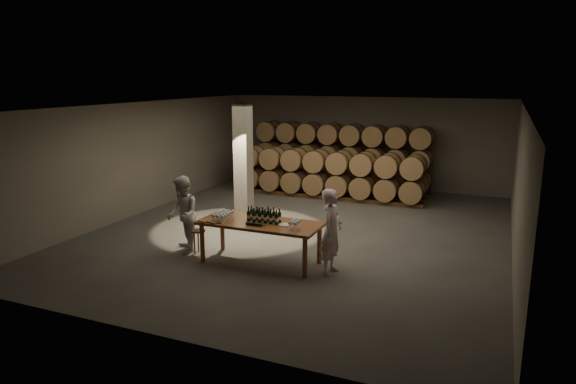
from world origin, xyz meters
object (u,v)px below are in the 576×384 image
at_px(tasting_table, 260,227).
at_px(bottle_cluster, 264,217).
at_px(person_man, 331,232).
at_px(notebook_near, 214,222).
at_px(stool, 198,234).
at_px(plate, 285,225).
at_px(person_woman, 183,215).

xyz_separation_m(tasting_table, bottle_cluster, (0.07, 0.04, 0.22)).
relative_size(bottle_cluster, person_man, 0.42).
distance_m(tasting_table, notebook_near, 0.98).
xyz_separation_m(bottle_cluster, person_man, (1.51, -0.03, -0.14)).
bearing_deg(bottle_cluster, person_man, -1.28).
bearing_deg(stool, plate, -0.01).
xyz_separation_m(plate, person_man, (1.01, 0.02, -0.03)).
distance_m(plate, person_woman, 2.48).
height_order(plate, notebook_near, notebook_near).
xyz_separation_m(bottle_cluster, notebook_near, (-0.95, -0.47, -0.10)).
bearing_deg(person_woman, stool, 57.72).
bearing_deg(notebook_near, person_man, 27.03).
relative_size(person_man, person_woman, 1.00).
relative_size(tasting_table, person_woman, 1.49).
bearing_deg(tasting_table, plate, -1.13).
distance_m(tasting_table, person_man, 1.58).
bearing_deg(stool, notebook_near, -31.92).
bearing_deg(bottle_cluster, person_woman, -177.13).
bearing_deg(notebook_near, plate, 33.03).
distance_m(plate, notebook_near, 1.51).
bearing_deg(person_woman, person_man, 51.35).
height_order(tasting_table, stool, tasting_table).
relative_size(plate, stool, 0.47).
relative_size(plate, person_woman, 0.15).
bearing_deg(tasting_table, person_woman, -178.25).
relative_size(stool, person_man, 0.31).
bearing_deg(stool, person_man, 0.33).
xyz_separation_m(notebook_near, stool, (-0.67, 0.42, -0.47)).
relative_size(tasting_table, plate, 10.26).
bearing_deg(plate, person_woman, -178.92).
bearing_deg(tasting_table, bottle_cluster, 30.77).
height_order(plate, stool, plate).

